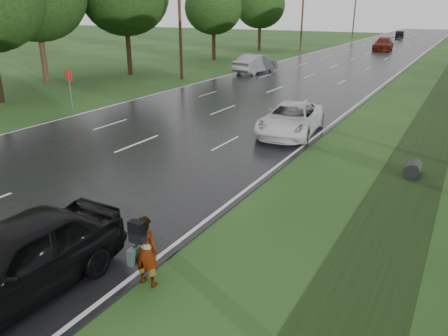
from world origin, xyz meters
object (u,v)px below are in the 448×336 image
pedestrian (145,250)px  dark_sedan (14,261)px  white_pickup (291,119)px  road_sign (69,82)px  silver_sedan (256,63)px

pedestrian → dark_sedan: 2.70m
pedestrian → white_pickup: bearing=-85.4°
dark_sedan → road_sign: bearing=135.3°
dark_sedan → silver_sedan: (-10.27, 33.46, -0.01)m
white_pickup → dark_sedan: (-0.40, -14.98, 0.13)m
white_pickup → dark_sedan: size_ratio=1.04×
pedestrian → silver_sedan: silver_sedan is taller
road_sign → silver_sedan: bearing=80.3°
dark_sedan → pedestrian: bearing=40.9°
road_sign → silver_sedan: road_sign is taller
dark_sedan → white_pickup: bearing=89.6°
road_sign → white_pickup: 14.06m
pedestrian → silver_sedan: size_ratio=0.32×
road_sign → dark_sedan: road_sign is taller
white_pickup → silver_sedan: bearing=113.9°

